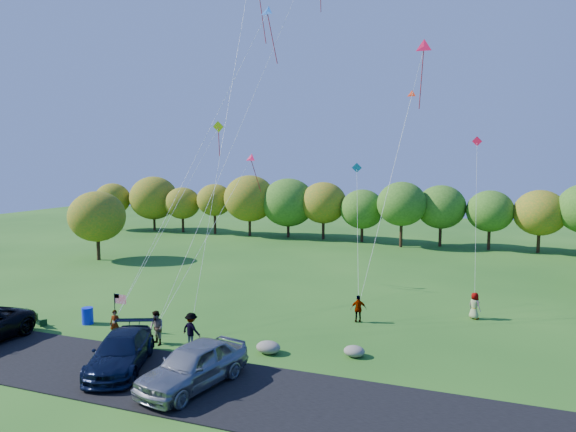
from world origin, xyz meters
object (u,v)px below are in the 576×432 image
minivan_navy (121,352)px  flyer_e (474,306)px  minivan_silver (193,365)px  flyer_c (191,330)px  flyer_a (115,324)px  park_bench (33,317)px  trash_barrel (88,316)px  flyer_b (156,328)px  flyer_d (358,309)px

minivan_navy → flyer_e: 21.36m
minivan_navy → minivan_silver: size_ratio=1.00×
flyer_e → minivan_navy: bearing=82.7°
minivan_silver → flyer_c: size_ratio=3.08×
flyer_a → park_bench: (-6.12, 0.03, -0.29)m
park_bench → minivan_navy: bearing=0.8°
flyer_a → trash_barrel: bearing=138.7°
flyer_a → flyer_c: size_ratio=0.86×
minivan_silver → trash_barrel: (-10.71, 5.51, -0.52)m
flyer_b → park_bench: (-9.00, 0.20, -0.44)m
flyer_c → flyer_d: (7.56, 7.19, -0.07)m
flyer_b → flyer_c: size_ratio=1.02×
minivan_navy → flyer_b: flyer_b is taller
flyer_d → flyer_e: 7.47m
minivan_navy → flyer_e: size_ratio=3.37×
flyer_b → park_bench: 9.01m
flyer_c → park_bench: (-10.89, -0.27, -0.42)m
flyer_a → trash_barrel: (-3.20, 1.41, -0.29)m
minivan_silver → trash_barrel: bearing=165.2°
flyer_a → flyer_d: bearing=13.8°
flyer_d → flyer_e: (6.74, 3.22, -0.00)m
trash_barrel → minivan_silver: bearing=-27.2°
flyer_b → minivan_navy: bearing=-56.8°
minivan_silver → trash_barrel: minivan_silver is taller
flyer_d → park_bench: size_ratio=1.03×
flyer_e → trash_barrel: size_ratio=1.67×
flyer_c → trash_barrel: (-7.98, 1.12, -0.42)m
flyer_d → trash_barrel: bearing=2.5°
flyer_c → park_bench: size_ratio=1.13×
minivan_navy → park_bench: 10.06m
flyer_a → flyer_c: (4.78, 0.30, 0.13)m
flyer_c → park_bench: flyer_c is taller
flyer_d → trash_barrel: 16.69m
minivan_navy → flyer_a: (-3.25, 3.62, -0.10)m
minivan_navy → minivan_silver: minivan_silver is taller
minivan_navy → park_bench: minivan_navy is taller
flyer_d → minivan_navy: bearing=31.9°
minivan_silver → flyer_b: bearing=152.1°
park_bench → trash_barrel: 3.23m
flyer_b → flyer_e: size_ratio=1.11×
flyer_d → trash_barrel: size_ratio=1.67×
flyer_b → flyer_e: 19.52m
minivan_silver → trash_barrel: size_ratio=5.62×
minivan_silver → flyer_e: bearing=64.4°
trash_barrel → flyer_a: bearing=-23.8°
flyer_b → flyer_a: bearing=-156.4°
minivan_silver → flyer_c: bearing=134.3°
minivan_silver → flyer_a: (-7.51, 4.10, -0.24)m
park_bench → trash_barrel: size_ratio=1.62×
flyer_b → trash_barrel: flyer_b is taller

